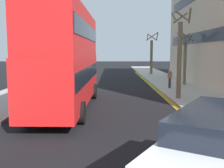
{
  "coord_description": "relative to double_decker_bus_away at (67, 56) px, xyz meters",
  "views": [
    {
      "loc": [
        0.53,
        -1.32,
        3.29
      ],
      "look_at": [
        0.5,
        11.0,
        1.8
      ],
      "focal_mm": 43.23,
      "sensor_mm": 36.0,
      "label": 1
    }
  ],
  "objects": [
    {
      "name": "sidewalk_right",
      "position": [
        8.54,
        1.94,
        -2.96
      ],
      "size": [
        4.0,
        80.0,
        0.14
      ],
      "primitive_type": "cube",
      "color": "#ADA89E",
      "rests_on": "ground"
    },
    {
      "name": "sidewalk_left",
      "position": [
        -4.46,
        1.94,
        -2.96
      ],
      "size": [
        4.0,
        80.0,
        0.14
      ],
      "primitive_type": "cube",
      "color": "#ADA89E",
      "rests_on": "ground"
    },
    {
      "name": "kerb_line_outer",
      "position": [
        6.44,
        -0.06,
        -3.03
      ],
      "size": [
        0.1,
        56.0,
        0.01
      ],
      "primitive_type": "cube",
      "color": "yellow",
      "rests_on": "ground"
    },
    {
      "name": "kerb_line_inner",
      "position": [
        6.28,
        -0.06,
        -3.03
      ],
      "size": [
        0.1,
        56.0,
        0.01
      ],
      "primitive_type": "cube",
      "color": "yellow",
      "rests_on": "ground"
    },
    {
      "name": "double_decker_bus_away",
      "position": [
        0.0,
        0.0,
        0.0
      ],
      "size": [
        2.96,
        10.85,
        5.64
      ],
      "color": "red",
      "rests_on": "ground"
    },
    {
      "name": "taxi_minivan",
      "position": [
        4.72,
        -10.34,
        -1.96
      ],
      "size": [
        4.07,
        5.08,
        2.12
      ],
      "color": "white",
      "rests_on": "ground"
    },
    {
      "name": "pedestrian_far",
      "position": [
        7.58,
        7.86,
        -2.04
      ],
      "size": [
        0.34,
        0.22,
        1.62
      ],
      "color": "#2D2D38",
      "rests_on": "sidewalk_right"
    },
    {
      "name": "street_tree_near",
      "position": [
        9.44,
        10.1,
        -0.4
      ],
      "size": [
        1.33,
        1.4,
        5.02
      ],
      "color": "#6B6047",
      "rests_on": "sidewalk_right"
    },
    {
      "name": "street_tree_mid",
      "position": [
        7.1,
        2.74,
        0.02
      ],
      "size": [
        1.3,
        1.32,
        5.94
      ],
      "color": "#6B6047",
      "rests_on": "sidewalk_right"
    },
    {
      "name": "street_tree_far",
      "position": [
        8.11,
        22.62,
        -0.17
      ],
      "size": [
        1.69,
        1.78,
        5.85
      ],
      "color": "#6B6047",
      "rests_on": "sidewalk_right"
    }
  ]
}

